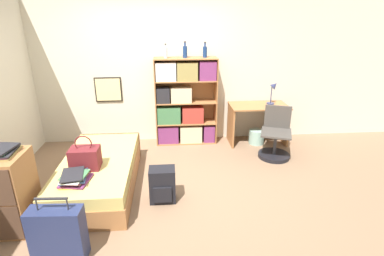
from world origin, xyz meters
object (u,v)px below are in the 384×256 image
Objects in this scene: bookcase at (183,104)px; suitcase at (58,234)px; book_stack_on_bed at (74,178)px; dresser at (6,193)px; bottle_green at (166,53)px; desk at (258,117)px; bed at (99,172)px; desk_lamp at (274,89)px; handbag at (85,158)px; desk_chair at (275,142)px; waste_bin at (257,137)px; backpack at (162,185)px; bottle_brown at (185,51)px; magazine_pile_on_dresser at (0,151)px; bottle_clear at (205,52)px.

suitcase is at bearing -116.13° from bookcase.
book_stack_on_bed is 0.69m from dresser.
bottle_green reaches higher than desk.
desk_lamp reaches higher than bed.
book_stack_on_bed is 0.96× the size of desk_lamp.
handbag is 0.43× the size of desk.
desk_chair reaches higher than book_stack_on_bed.
bed is 1.32m from suitcase.
bottle_green is at bearing 61.41° from book_stack_on_bed.
handbag is 1.10× the size of book_stack_on_bed.
bed is 2.85m from waste_bin.
bottle_brown is at bearing 77.76° from backpack.
desk_lamp is at bearing 28.88° from handbag.
dresser reaches higher than bed.
handbag is at bearing 82.37° from book_stack_on_bed.
handbag is 2.13m from bookcase.
book_stack_on_bed is (-0.13, -0.58, 0.26)m from bed.
desk_lamp reaches higher than desk.
magazine_pile_on_dresser is 0.92× the size of desk_lamp.
backpack is at bearing -101.21° from bookcase.
bookcase is 1.95m from backpack.
bottle_green reaches higher than bed.
bottle_green reaches higher than desk_chair.
handbag is at bearing -151.12° from desk_lamp.
waste_bin is (2.66, 2.56, -0.15)m from suitcase.
magazine_pile_on_dresser is at bearing -149.29° from desk_lamp.
book_stack_on_bed is 0.48× the size of desk_chair.
bed is 4.32× the size of handbag.
bed is 1.23× the size of bookcase.
backpack is at bearing 11.84° from magazine_pile_on_dresser.
bed is at bearing -124.06° from bottle_green.
bottle_brown is 1.99m from waste_bin.
bookcase is 1.51× the size of desk.
bookcase is at bearing 55.75° from book_stack_on_bed.
bed reaches higher than waste_bin.
handbag is 1.58× the size of waste_bin.
suitcase is 3.51m from bottle_clear.
bottle_brown reaches higher than bottle_green.
dresser is at bearing -132.38° from bookcase.
bed is at bearing 77.05° from book_stack_on_bed.
bottle_green reaches higher than book_stack_on_bed.
desk_chair is at bearing 24.48° from book_stack_on_bed.
bottle_brown is 0.32× the size of desk_chair.
bottle_green is at bearing 51.62° from dresser.
desk is at bearing 44.32° from suitcase.
bottle_clear reaches higher than desk.
desk is at bearing -7.79° from bottle_clear.
bottle_clear reaches higher than dresser.
handbag is 1.71× the size of bottle_clear.
suitcase is 0.67× the size of desk.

